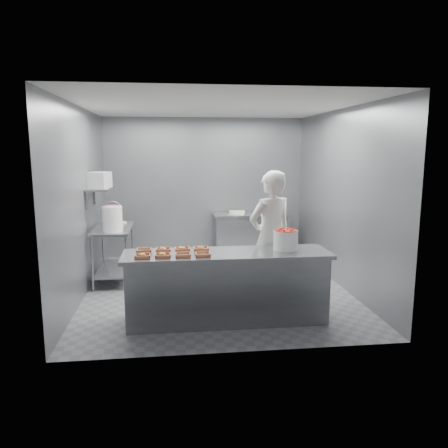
{
  "coord_description": "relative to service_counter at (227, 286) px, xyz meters",
  "views": [
    {
      "loc": [
        -0.67,
        -6.64,
        2.18
      ],
      "look_at": [
        0.1,
        -0.2,
        1.06
      ],
      "focal_mm": 35.0,
      "sensor_mm": 36.0,
      "label": 1
    }
  ],
  "objects": [
    {
      "name": "tray_7",
      "position": [
        -0.32,
        0.15,
        0.47
      ],
      "size": [
        0.19,
        0.18,
        0.06
      ],
      "color": "tan",
      "rests_on": "service_counter"
    },
    {
      "name": "rag",
      "position": [
        -1.56,
        2.39,
        0.46
      ],
      "size": [
        0.19,
        0.17,
        0.02
      ],
      "primitive_type": "cube",
      "rotation": [
        0.0,
        0.0,
        0.38
      ],
      "color": "#CCB28C",
      "rests_on": "prep_table"
    },
    {
      "name": "tray_5",
      "position": [
        -0.8,
        0.15,
        0.47
      ],
      "size": [
        0.19,
        0.18,
        0.06
      ],
      "color": "tan",
      "rests_on": "service_counter"
    },
    {
      "name": "tray_3",
      "position": [
        -0.31,
        -0.15,
        0.47
      ],
      "size": [
        0.19,
        0.18,
        0.04
      ],
      "color": "tan",
      "rests_on": "service_counter"
    },
    {
      "name": "prep_table",
      "position": [
        -1.65,
        1.95,
        0.14
      ],
      "size": [
        0.6,
        1.2,
        0.9
      ],
      "color": "slate",
      "rests_on": "ground"
    },
    {
      "name": "ceiling",
      "position": [
        0.0,
        1.35,
        2.35
      ],
      "size": [
        4.5,
        4.5,
        0.0
      ],
      "primitive_type": "plane",
      "rotation": [
        3.14,
        0.0,
        0.0
      ],
      "color": "white",
      "rests_on": "wall_back"
    },
    {
      "name": "wall_back",
      "position": [
        0.0,
        3.6,
        0.95
      ],
      "size": [
        4.0,
        0.04,
        2.8
      ],
      "primitive_type": "cube",
      "color": "slate",
      "rests_on": "ground"
    },
    {
      "name": "wall_shelf",
      "position": [
        -1.82,
        1.95,
        1.1
      ],
      "size": [
        0.35,
        0.9,
        0.03
      ],
      "primitive_type": "cube",
      "color": "slate",
      "rests_on": "wall_left"
    },
    {
      "name": "tray_2",
      "position": [
        -0.55,
        -0.15,
        0.47
      ],
      "size": [
        0.19,
        0.18,
        0.04
      ],
      "color": "tan",
      "rests_on": "service_counter"
    },
    {
      "name": "tray_0",
      "position": [
        -1.04,
        -0.15,
        0.47
      ],
      "size": [
        0.19,
        0.18,
        0.06
      ],
      "color": "tan",
      "rests_on": "service_counter"
    },
    {
      "name": "floor",
      "position": [
        0.0,
        1.35,
        -0.45
      ],
      "size": [
        4.5,
        4.5,
        0.0
      ],
      "primitive_type": "plane",
      "color": "#4C4C51",
      "rests_on": "ground"
    },
    {
      "name": "tray_4",
      "position": [
        -1.03,
        0.15,
        0.47
      ],
      "size": [
        0.19,
        0.18,
        0.04
      ],
      "color": "tan",
      "rests_on": "service_counter"
    },
    {
      "name": "worker",
      "position": [
        0.69,
        0.6,
        0.49
      ],
      "size": [
        0.81,
        0.69,
        1.89
      ],
      "primitive_type": "imported",
      "rotation": [
        0.0,
        0.0,
        3.55
      ],
      "color": "silver",
      "rests_on": "ground"
    },
    {
      "name": "wall_right",
      "position": [
        2.0,
        1.35,
        0.95
      ],
      "size": [
        0.04,
        4.5,
        2.8
      ],
      "primitive_type": "cube",
      "color": "slate",
      "rests_on": "ground"
    },
    {
      "name": "bucket_lid",
      "position": [
        -1.66,
        2.06,
        0.46
      ],
      "size": [
        0.41,
        0.41,
        0.03
      ],
      "primitive_type": "cylinder",
      "rotation": [
        0.0,
        0.0,
        -0.27
      ],
      "color": "white",
      "rests_on": "prep_table"
    },
    {
      "name": "service_counter",
      "position": [
        0.0,
        0.0,
        0.0
      ],
      "size": [
        2.6,
        0.7,
        0.9
      ],
      "color": "slate",
      "rests_on": "ground"
    },
    {
      "name": "back_counter",
      "position": [
        0.9,
        3.25,
        -0.0
      ],
      "size": [
        1.5,
        0.6,
        0.9
      ],
      "color": "slate",
      "rests_on": "ground"
    },
    {
      "name": "appliance",
      "position": [
        -1.82,
        1.91,
        1.24
      ],
      "size": [
        0.37,
        0.4,
        0.25
      ],
      "primitive_type": "cube",
      "rotation": [
        0.0,
        0.0,
        -0.26
      ],
      "color": "gray",
      "rests_on": "wall_shelf"
    },
    {
      "name": "tray_6",
      "position": [
        -0.56,
        0.15,
        0.47
      ],
      "size": [
        0.19,
        0.18,
        0.06
      ],
      "color": "tan",
      "rests_on": "service_counter"
    },
    {
      "name": "strawberry_tub",
      "position": [
        0.77,
        0.05,
        0.59
      ],
      "size": [
        0.31,
        0.31,
        0.26
      ],
      "color": "white",
      "rests_on": "service_counter"
    },
    {
      "name": "paper_stack",
      "position": [
        0.61,
        3.25,
        0.48
      ],
      "size": [
        0.34,
        0.27,
        0.06
      ],
      "primitive_type": "cube",
      "rotation": [
        0.0,
        0.0,
        -0.18
      ],
      "color": "silver",
      "rests_on": "back_counter"
    },
    {
      "name": "wall_left",
      "position": [
        -2.0,
        1.35,
        0.95
      ],
      "size": [
        0.04,
        4.5,
        2.8
      ],
      "primitive_type": "cube",
      "color": "slate",
      "rests_on": "ground"
    },
    {
      "name": "tray_1",
      "position": [
        -0.8,
        -0.15,
        0.47
      ],
      "size": [
        0.19,
        0.18,
        0.06
      ],
      "color": "tan",
      "rests_on": "service_counter"
    },
    {
      "name": "glaze_bucket",
      "position": [
        -1.61,
        1.64,
        0.65
      ],
      "size": [
        0.33,
        0.31,
        0.48
      ],
      "color": "white",
      "rests_on": "prep_table"
    }
  ]
}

